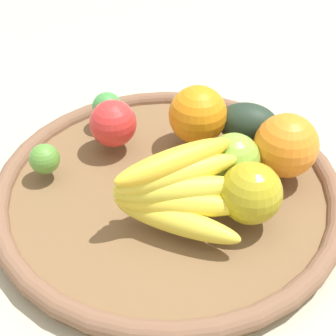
# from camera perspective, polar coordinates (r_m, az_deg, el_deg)

# --- Properties ---
(ground_plane) EXTENTS (2.40, 2.40, 0.00)m
(ground_plane) POSITION_cam_1_polar(r_m,az_deg,el_deg) (0.68, -0.00, -3.55)
(ground_plane) COLOR #B5B39A
(ground_plane) RESTS_ON ground
(basket) EXTENTS (0.46, 0.46, 0.03)m
(basket) POSITION_cam_1_polar(r_m,az_deg,el_deg) (0.67, -0.00, -2.49)
(basket) COLOR brown
(basket) RESTS_ON ground_plane
(lime_0) EXTENTS (0.04, 0.04, 0.04)m
(lime_0) POSITION_cam_1_polar(r_m,az_deg,el_deg) (0.68, -13.77, 1.01)
(lime_0) COLOR #5A993A
(lime_0) RESTS_ON basket
(banana_bunch) EXTENTS (0.16, 0.15, 0.09)m
(banana_bunch) POSITION_cam_1_polar(r_m,az_deg,el_deg) (0.58, 1.10, -2.48)
(banana_bunch) COLOR yellow
(banana_bunch) RESTS_ON basket
(apple_1) EXTENTS (0.07, 0.07, 0.07)m
(apple_1) POSITION_cam_1_polar(r_m,az_deg,el_deg) (0.71, -6.22, 5.03)
(apple_1) COLOR red
(apple_1) RESTS_ON basket
(orange_0) EXTENTS (0.11, 0.11, 0.08)m
(orange_0) POSITION_cam_1_polar(r_m,az_deg,el_deg) (0.71, 3.39, 6.01)
(orange_0) COLOR orange
(orange_0) RESTS_ON basket
(apple_2) EXTENTS (0.10, 0.10, 0.07)m
(apple_2) POSITION_cam_1_polar(r_m,az_deg,el_deg) (0.59, 9.32, -2.81)
(apple_2) COLOR #ACA01F
(apple_2) RESTS_ON basket
(orange_1) EXTENTS (0.11, 0.11, 0.08)m
(orange_1) POSITION_cam_1_polar(r_m,az_deg,el_deg) (0.66, 13.18, 2.49)
(orange_1) COLOR orange
(orange_1) RESTS_ON basket
(avocado) EXTENTS (0.10, 0.08, 0.06)m
(avocado) POSITION_cam_1_polar(r_m,az_deg,el_deg) (0.72, 8.98, 4.97)
(avocado) COLOR #223427
(avocado) RESTS_ON basket
(apple_0) EXTENTS (0.09, 0.09, 0.07)m
(apple_0) POSITION_cam_1_polar(r_m,az_deg,el_deg) (0.64, 7.41, 0.98)
(apple_0) COLOR #88B93E
(apple_0) RESTS_ON basket
(lime_1) EXTENTS (0.05, 0.05, 0.05)m
(lime_1) POSITION_cam_1_polar(r_m,az_deg,el_deg) (0.76, -6.88, 6.81)
(lime_1) COLOR #449745
(lime_1) RESTS_ON basket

